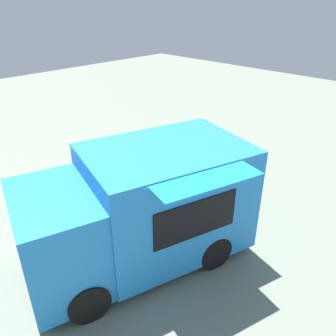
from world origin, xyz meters
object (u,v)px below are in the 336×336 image
at_px(person_customer, 192,155).
at_px(planter_flowering_side, 100,166).
at_px(food_truck, 141,211).
at_px(planter_flowering_near, 139,144).

bearing_deg(person_customer, planter_flowering_side, 62.83).
xyz_separation_m(food_truck, planter_flowering_near, (4.17, -3.57, -0.82)).
relative_size(food_truck, planter_flowering_side, 6.53).
xyz_separation_m(person_customer, planter_flowering_side, (1.43, 2.78, 0.06)).
distance_m(planter_flowering_near, planter_flowering_side, 2.16).
relative_size(planter_flowering_near, planter_flowering_side, 0.92).
height_order(planter_flowering_near, planter_flowering_side, planter_flowering_side).
bearing_deg(food_truck, person_customer, -62.29).
bearing_deg(person_customer, food_truck, 117.71).
xyz_separation_m(food_truck, person_customer, (2.24, -4.26, -0.86)).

